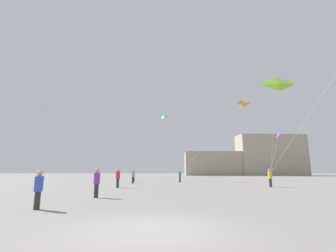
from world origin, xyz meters
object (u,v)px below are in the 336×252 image
at_px(building_centre_hall, 271,155).
at_px(kite_emerald_diamond, 164,116).
at_px(person_in_red, 118,177).
at_px(kite_lime_delta, 278,86).
at_px(kite_amber_delta, 242,105).
at_px(kite_violet_diamond, 278,134).
at_px(person_in_blue, 38,188).
at_px(person_in_yellow, 270,177).
at_px(person_in_white, 134,176).
at_px(kite_magenta_delta, 243,104).
at_px(person_in_teal, 180,176).
at_px(person_in_purple, 97,182).
at_px(building_left_hall, 220,164).
at_px(person_in_grey, 133,176).

bearing_deg(building_centre_hall, kite_emerald_diamond, -127.52).
xyz_separation_m(person_in_red, kite_lime_delta, (13.09, -7.23, 6.66)).
height_order(kite_amber_delta, kite_violet_diamond, kite_amber_delta).
xyz_separation_m(person_in_blue, person_in_yellow, (15.60, 14.95, 0.10)).
xyz_separation_m(person_in_red, kite_violet_diamond, (19.91, 9.32, 5.61)).
bearing_deg(person_in_white, person_in_yellow, -178.95).
xyz_separation_m(kite_amber_delta, building_centre_hall, (23.38, 49.89, -5.04)).
bearing_deg(kite_violet_diamond, person_in_blue, -131.56).
height_order(person_in_yellow, kite_emerald_diamond, kite_emerald_diamond).
relative_size(person_in_white, kite_magenta_delta, 0.12).
relative_size(person_in_teal, kite_amber_delta, 0.15).
bearing_deg(person_in_purple, building_left_hall, -160.17).
bearing_deg(kite_lime_delta, building_centre_hall, 69.35).
bearing_deg(kite_amber_delta, person_in_grey, -159.42).
bearing_deg(building_left_hall, person_in_purple, -105.72).
distance_m(person_in_red, kite_amber_delta, 24.46).
relative_size(person_in_teal, building_left_hall, 0.07).
distance_m(person_in_teal, building_centre_hall, 62.74).
bearing_deg(person_in_teal, person_in_yellow, 19.75).
relative_size(kite_amber_delta, kite_violet_diamond, 1.38).
distance_m(person_in_red, person_in_yellow, 15.44).
distance_m(person_in_blue, person_in_red, 13.41).
distance_m(person_in_purple, kite_magenta_delta, 36.92).
distance_m(person_in_grey, person_in_purple, 16.74).
bearing_deg(kite_violet_diamond, building_centre_hall, 69.89).
distance_m(person_in_yellow, building_left_hall, 65.16).
bearing_deg(person_in_teal, building_centre_hall, 124.47).
height_order(person_in_grey, kite_emerald_diamond, kite_emerald_diamond).
relative_size(person_in_red, person_in_teal, 1.07).
bearing_deg(kite_emerald_diamond, kite_lime_delta, -68.77).
bearing_deg(building_centre_hall, kite_magenta_delta, -116.31).
bearing_deg(person_in_blue, person_in_grey, -111.18).
relative_size(person_in_purple, kite_violet_diamond, 0.21).
xyz_separation_m(person_in_purple, kite_emerald_diamond, (2.94, 25.67, 10.04)).
bearing_deg(person_in_red, kite_emerald_diamond, -30.64).
distance_m(person_in_yellow, person_in_teal, 13.43).
relative_size(person_in_blue, kite_magenta_delta, 0.12).
bearing_deg(kite_lime_delta, kite_magenta_delta, 78.95).
bearing_deg(person_in_blue, person_in_teal, -125.01).
relative_size(person_in_grey, building_centre_hall, 0.07).
relative_size(person_in_grey, kite_lime_delta, 0.19).
height_order(person_in_teal, kite_lime_delta, kite_lime_delta).
relative_size(person_in_grey, kite_magenta_delta, 0.13).
distance_m(person_in_yellow, kite_emerald_diamond, 21.68).
distance_m(person_in_grey, kite_violet_diamond, 20.67).
distance_m(person_in_grey, building_centre_hall, 69.08).
height_order(person_in_teal, kite_emerald_diamond, kite_emerald_diamond).
bearing_deg(building_left_hall, person_in_white, -113.30).
height_order(person_in_purple, person_in_teal, person_in_purple).
distance_m(person_in_white, person_in_teal, 7.36).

